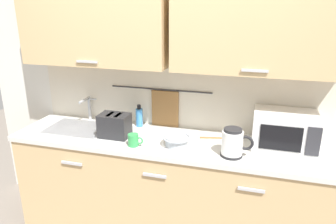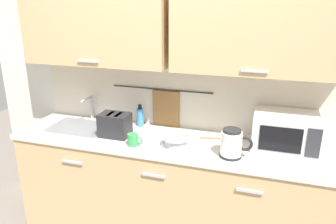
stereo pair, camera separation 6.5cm
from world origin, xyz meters
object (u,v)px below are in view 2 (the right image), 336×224
Objects in this scene: toaster at (115,125)px; wooden_spoon at (221,138)px; microwave at (285,131)px; electric_kettle at (232,144)px; dish_soap_bottle at (140,117)px; mug_near_sink at (133,140)px; mixing_bowl at (176,141)px.

toaster reaches higher than wooden_spoon.
electric_kettle is (-0.36, -0.27, -0.03)m from microwave.
wooden_spoon is (-0.11, 0.29, -0.10)m from electric_kettle.
dish_soap_bottle reaches higher than toaster.
mug_near_sink is (-0.74, -0.04, -0.05)m from electric_kettle.
dish_soap_bottle is 0.74m from wooden_spoon.
mug_near_sink is 0.56× the size of mixing_bowl.
mug_near_sink is 0.47× the size of toaster.
dish_soap_bottle reaches higher than mixing_bowl.
microwave is 1.14m from mug_near_sink.
electric_kettle is 1.89× the size of mug_near_sink.
dish_soap_bottle is (-1.20, 0.10, -0.05)m from microwave.
toaster reaches higher than mixing_bowl.
dish_soap_bottle is 0.71× the size of wooden_spoon.
electric_kettle is 0.89× the size of toaster.
toaster is 0.93× the size of wooden_spoon.
electric_kettle reaches higher than wooden_spoon.
mixing_bowl is at bearing -164.90° from microwave.
mixing_bowl is (0.31, 0.09, -0.00)m from mug_near_sink.
toaster is at bearing -167.07° from wooden_spoon.
microwave is 3.83× the size of mug_near_sink.
mug_near_sink is at bearing -163.80° from mixing_bowl.
toaster is at bearing -172.59° from microwave.
dish_soap_bottle is 0.29m from toaster.
electric_kettle reaches higher than mixing_bowl.
mixing_bowl is 0.78× the size of wooden_spoon.
dish_soap_bottle is 0.92× the size of mixing_bowl.
microwave is 0.45m from electric_kettle.
mixing_bowl is 0.39m from wooden_spoon.
electric_kettle is 0.83× the size of wooden_spoon.
toaster is (-0.53, 0.04, 0.05)m from mixing_bowl.
microwave is 0.49m from wooden_spoon.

